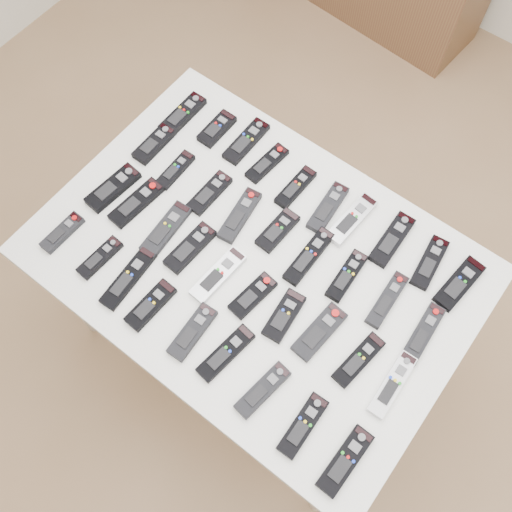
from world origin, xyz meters
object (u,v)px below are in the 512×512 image
Objects in this scene: remote_13 at (240,215)px; remote_12 at (210,193)px; remote_16 at (347,276)px; remote_23 at (218,275)px; remote_37 at (345,461)px; remote_24 at (253,295)px; remote_21 at (166,229)px; remote_0 at (183,115)px; remote_36 at (303,425)px; remote_6 at (352,220)px; remote_26 at (319,332)px; remote_8 at (430,263)px; remote_30 at (100,258)px; remote_28 at (392,384)px; remote_34 at (226,353)px; remote_5 at (328,208)px; remote_35 at (263,390)px; remote_29 at (62,233)px; remote_1 at (217,129)px; remote_4 at (296,187)px; remote_18 at (423,334)px; remote_31 at (128,278)px; remote_17 at (387,300)px; remote_11 at (176,170)px; remote_25 at (284,316)px; table at (256,267)px; remote_3 at (267,163)px; remote_20 at (137,203)px; remote_32 at (151,305)px; remote_19 at (113,188)px; remote_27 at (359,360)px; remote_2 at (246,141)px; remote_9 at (459,284)px; remote_15 at (309,256)px; remote_33 at (192,332)px; remote_10 at (154,144)px.

remote_12 is at bearing 168.60° from remote_13.
remote_23 is at bearing -146.23° from remote_16.
remote_16 is 0.37m from remote_23.
remote_16 reaches higher than remote_37.
remote_21 is at bearing -174.73° from remote_24.
remote_0 reaches higher than remote_36.
remote_6 is 1.08× the size of remote_26.
remote_24 is at bearing -138.32° from remote_8.
remote_28 is at bearing 16.14° from remote_30.
remote_16 is at bearing 77.95° from remote_34.
remote_5 is at bearing 134.75° from remote_16.
remote_35 is at bearing -0.58° from remote_34.
remote_26 is 0.81m from remote_29.
remote_1 is 0.96m from remote_28.
remote_4 is at bearing 51.27° from remote_29.
remote_23 is 0.35m from remote_35.
remote_37 reaches higher than remote_24.
remote_18 is 0.84m from remote_31.
remote_17 is 0.83m from remote_30.
remote_26 is (0.20, -0.34, -0.00)m from remote_5.
remote_11 and remote_34 have the same top height.
remote_11 is 0.71× the size of remote_31.
remote_25 reaches higher than remote_31.
table is at bearing 150.17° from remote_37.
remote_3 is 0.42m from remote_20.
remote_32 is at bearing 179.95° from remote_37.
remote_19 is 1.07× the size of remote_27.
remote_20 is at bearing -132.86° from remote_12.
remote_31 is at bearing -77.35° from remote_1.
remote_4 is at bearing 48.33° from remote_20.
remote_2 is 0.78m from remote_27.
remote_28 is (0.63, -0.16, -0.00)m from remote_13.
remote_37 is at bearing -43.80° from remote_4.
remote_9 is at bearing 9.66° from remote_13.
remote_13 is (-0.63, -0.21, 0.00)m from remote_9.
remote_5 is 0.93× the size of remote_21.
remote_15 is (0.50, 0.01, 0.00)m from remote_11.
remote_33 is (-0.51, -0.21, 0.00)m from remote_28.
remote_11 is 0.81× the size of remote_17.
remote_9 is 0.69m from remote_23.
remote_24 is (-0.01, -0.36, -0.00)m from remote_5.
remote_3 is at bearing 74.38° from remote_30.
remote_20 is 0.25m from remote_31.
table is 0.52m from remote_28.
remote_33 is at bearing -65.84° from remote_2.
remote_5 is at bearing 29.82° from remote_12.
table is at bearing -78.17° from remote_4.
remote_9 is 0.32m from remote_16.
remote_35 is (0.75, -0.41, -0.00)m from remote_10.
remote_9 is (0.56, 0.02, -0.00)m from remote_4.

